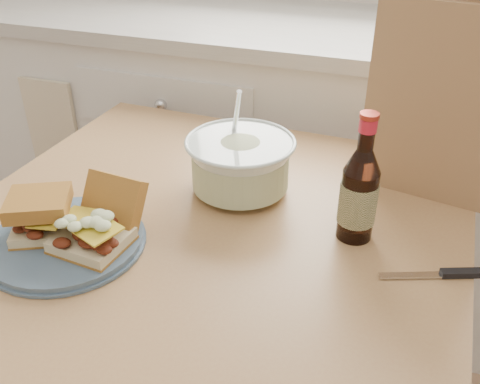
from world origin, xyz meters
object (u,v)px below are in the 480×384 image
(paper_bag, at_px, (453,94))
(dining_table, at_px, (205,275))
(plate, at_px, (66,241))
(coleslaw_bowl, at_px, (240,166))
(beer_bottle, at_px, (359,193))

(paper_bag, bearing_deg, dining_table, -129.05)
(dining_table, relative_size, plate, 3.61)
(dining_table, height_order, plate, plate)
(dining_table, height_order, coleslaw_bowl, coleslaw_bowl)
(coleslaw_bowl, distance_m, beer_bottle, 0.26)
(dining_table, xyz_separation_m, coleslaw_bowl, (0.02, 0.15, 0.17))
(coleslaw_bowl, xyz_separation_m, beer_bottle, (0.24, -0.08, 0.03))
(coleslaw_bowl, bearing_deg, paper_bag, 26.47)
(dining_table, distance_m, coleslaw_bowl, 0.22)
(beer_bottle, distance_m, paper_bag, 0.31)
(dining_table, bearing_deg, beer_bottle, 16.04)
(beer_bottle, bearing_deg, dining_table, -172.41)
(plate, distance_m, beer_bottle, 0.51)
(dining_table, bearing_deg, paper_bag, 41.84)
(plate, xyz_separation_m, paper_bag, (0.59, 0.46, 0.18))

